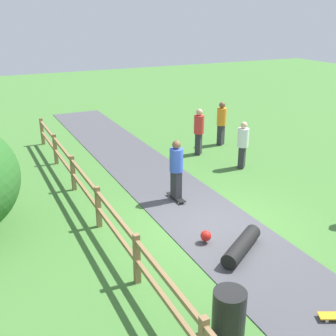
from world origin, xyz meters
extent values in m
plane|color=#427533|center=(0.00, 0.00, 0.00)|extent=(60.00, 60.00, 0.00)
cube|color=#47474C|center=(0.00, 0.00, 0.01)|extent=(2.40, 28.00, 0.02)
cube|color=olive|center=(-2.60, -1.29, 0.55)|extent=(0.12, 0.12, 1.10)
cube|color=olive|center=(-2.60, 1.29, 0.55)|extent=(0.12, 0.12, 1.10)
cube|color=olive|center=(-2.60, 3.86, 0.55)|extent=(0.12, 0.12, 1.10)
cube|color=olive|center=(-2.60, 6.43, 0.55)|extent=(0.12, 0.12, 1.10)
cube|color=olive|center=(-2.60, 9.00, 0.55)|extent=(0.12, 0.12, 1.10)
cube|color=olive|center=(-2.60, 0.00, 0.50)|extent=(0.08, 18.00, 0.09)
cube|color=olive|center=(-2.60, 0.00, 0.95)|extent=(0.08, 18.00, 0.09)
cylinder|color=black|center=(-1.80, -3.34, 0.45)|extent=(0.56, 0.56, 0.90)
cube|color=black|center=(-0.14, 1.83, 0.09)|extent=(0.25, 0.81, 0.02)
cylinder|color=silver|center=(-0.23, 2.10, 0.05)|extent=(0.03, 0.06, 0.06)
cylinder|color=silver|center=(-0.08, 2.11, 0.05)|extent=(0.03, 0.06, 0.06)
cylinder|color=silver|center=(-0.19, 1.54, 0.05)|extent=(0.03, 0.06, 0.06)
cylinder|color=silver|center=(-0.04, 1.55, 0.05)|extent=(0.03, 0.06, 0.06)
cube|color=#2D2D33|center=(-0.14, 1.83, 0.50)|extent=(0.22, 0.33, 0.80)
cylinder|color=blue|center=(-0.14, 1.83, 1.23)|extent=(0.40, 0.40, 0.66)
sphere|color=brown|center=(-0.14, 1.83, 1.69)|extent=(0.24, 0.24, 0.24)
cylinder|color=black|center=(-0.10, -1.34, 0.20)|extent=(1.48, 1.15, 0.36)
sphere|color=red|center=(-0.59, -0.60, 0.20)|extent=(0.26, 0.26, 0.26)
cylinder|color=silver|center=(-0.06, -3.84, 0.05)|extent=(0.07, 0.05, 0.06)
cylinder|color=silver|center=(0.01, -3.70, 0.05)|extent=(0.07, 0.05, 0.06)
cube|color=#2D2D33|center=(3.13, 3.19, 0.39)|extent=(0.37, 0.36, 0.77)
cylinder|color=white|center=(3.13, 3.19, 1.09)|extent=(0.54, 0.54, 0.64)
sphere|color=beige|center=(3.13, 3.19, 1.53)|extent=(0.23, 0.23, 0.23)
cube|color=#2D2D33|center=(2.50, 5.12, 0.41)|extent=(0.37, 0.37, 0.83)
cylinder|color=red|center=(2.50, 5.12, 1.17)|extent=(0.54, 0.54, 0.69)
sphere|color=tan|center=(2.50, 5.12, 1.64)|extent=(0.25, 0.25, 0.25)
cube|color=#2D2D33|center=(3.92, 5.77, 0.41)|extent=(0.38, 0.34, 0.83)
cylinder|color=orange|center=(3.92, 5.77, 1.18)|extent=(0.52, 0.52, 0.69)
sphere|color=brown|center=(3.92, 5.77, 1.65)|extent=(0.25, 0.25, 0.25)
camera|label=1|loc=(-5.11, -7.84, 5.14)|focal=44.22mm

